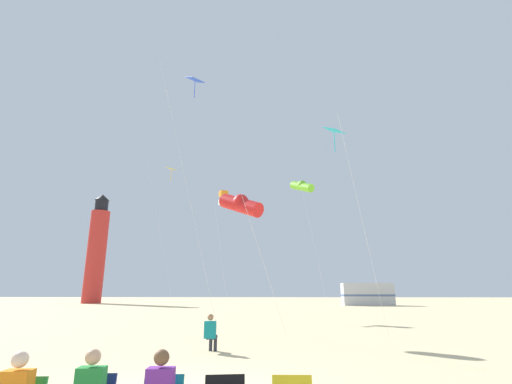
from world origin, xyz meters
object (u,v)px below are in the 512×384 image
(kite_tube_scarlet, at_px, (241,204))
(kite_tube_lime, at_px, (302,186))
(kite_diamond_gold, at_px, (170,175))
(lighthouse_distant, at_px, (97,250))
(kite_box_orange, at_px, (223,198))
(kite_diamond_blue, at_px, (194,90))
(kite_diamond_cyan, at_px, (336,137))
(kite_flyer_standing, at_px, (211,332))
(rv_van_silver, at_px, (367,294))

(kite_tube_scarlet, bearing_deg, kite_tube_lime, 72.11)
(kite_diamond_gold, bearing_deg, lighthouse_distant, 125.63)
(kite_tube_lime, bearing_deg, kite_box_orange, -172.32)
(kite_box_orange, height_order, kite_diamond_blue, kite_diamond_blue)
(kite_diamond_cyan, bearing_deg, kite_tube_lime, 92.79)
(kite_diamond_blue, relative_size, kite_diamond_cyan, 1.40)
(kite_flyer_standing, height_order, kite_box_orange, kite_box_orange)
(kite_box_orange, distance_m, kite_diamond_blue, 10.88)
(kite_tube_scarlet, distance_m, lighthouse_distant, 46.91)
(kite_box_orange, height_order, kite_tube_scarlet, kite_box_orange)
(kite_diamond_cyan, distance_m, rv_van_silver, 34.81)
(kite_diamond_gold, bearing_deg, kite_tube_lime, -9.59)
(kite_tube_lime, height_order, rv_van_silver, kite_tube_lime)
(kite_tube_lime, xyz_separation_m, kite_diamond_blue, (-7.06, -11.01, 2.73))
(kite_diamond_gold, xyz_separation_m, kite_diamond_cyan, (12.38, -14.42, -2.69))
(lighthouse_distant, relative_size, rv_van_silver, 2.60)
(kite_diamond_gold, bearing_deg, kite_tube_scarlet, -62.81)
(kite_diamond_gold, height_order, kite_diamond_blue, kite_diamond_blue)
(lighthouse_distant, xyz_separation_m, rv_van_silver, (39.30, -6.45, -6.45))
(kite_tube_scarlet, height_order, kite_tube_lime, kite_tube_lime)
(lighthouse_distant, bearing_deg, kite_box_orange, -50.18)
(kite_diamond_cyan, height_order, rv_van_silver, kite_diamond_cyan)
(kite_box_orange, relative_size, kite_tube_scarlet, 1.49)
(kite_diamond_blue, relative_size, lighthouse_distant, 0.84)
(kite_tube_lime, relative_size, kite_diamond_gold, 0.85)
(kite_box_orange, xyz_separation_m, kite_diamond_gold, (-5.28, 2.87, 2.93))
(kite_tube_scarlet, xyz_separation_m, kite_diamond_blue, (-2.91, 1.85, 7.23))
(kite_flyer_standing, height_order, kite_diamond_cyan, kite_diamond_cyan)
(kite_diamond_cyan, height_order, lighthouse_distant, lighthouse_distant)
(kite_box_orange, bearing_deg, rv_van_silver, 52.10)
(kite_diamond_gold, height_order, kite_diamond_cyan, kite_diamond_gold)
(kite_flyer_standing, distance_m, kite_box_orange, 18.68)
(kite_tube_lime, bearing_deg, kite_tube_scarlet, -107.89)
(kite_tube_scarlet, bearing_deg, kite_diamond_blue, 147.58)
(kite_diamond_gold, bearing_deg, kite_flyer_standing, -69.99)
(kite_tube_scarlet, relative_size, kite_diamond_blue, 0.47)
(kite_tube_scarlet, distance_m, kite_diamond_gold, 17.81)
(kite_tube_lime, bearing_deg, kite_diamond_cyan, -87.21)
(kite_flyer_standing, bearing_deg, kite_tube_lime, -95.66)
(kite_tube_lime, bearing_deg, lighthouse_distant, 137.87)
(kite_tube_lime, xyz_separation_m, lighthouse_distant, (-29.42, 26.61, -2.51))
(kite_box_orange, distance_m, rv_van_silver, 27.77)
(kite_tube_lime, distance_m, kite_diamond_blue, 13.36)
(kite_flyer_standing, relative_size, kite_tube_scarlet, 0.18)
(kite_tube_scarlet, bearing_deg, kite_flyer_standing, -97.11)
(kite_flyer_standing, distance_m, kite_tube_lime, 20.49)
(kite_tube_scarlet, distance_m, kite_diamond_cyan, 5.94)
(kite_tube_lime, height_order, lighthouse_distant, lighthouse_distant)
(lighthouse_distant, height_order, rv_van_silver, lighthouse_distant)
(kite_tube_scarlet, height_order, rv_van_silver, kite_tube_scarlet)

